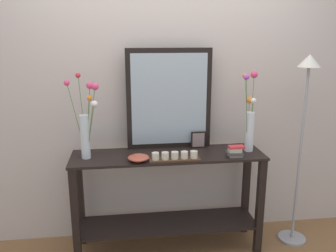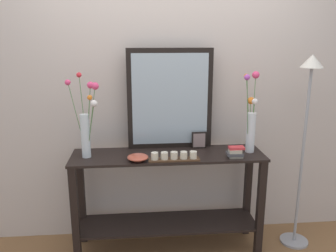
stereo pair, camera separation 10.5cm
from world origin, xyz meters
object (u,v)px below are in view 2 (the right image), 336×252
(floor_lamp, at_px, (306,121))
(mirror_leaning, at_px, (170,99))
(tall_vase_left, at_px, (86,123))
(picture_frame_small, at_px, (199,140))
(console_table, at_px, (168,191))
(vase_right, at_px, (251,120))
(book_stack, at_px, (235,152))
(candle_tray, at_px, (174,157))
(decorative_bowl, at_px, (138,157))

(floor_lamp, bearing_deg, mirror_leaning, 169.81)
(mirror_leaning, bearing_deg, tall_vase_left, -165.02)
(tall_vase_left, relative_size, picture_frame_small, 4.58)
(console_table, xyz_separation_m, vase_right, (0.67, 0.02, 0.59))
(tall_vase_left, distance_m, book_stack, 1.17)
(book_stack, bearing_deg, mirror_leaning, 148.18)
(tall_vase_left, height_order, vase_right, tall_vase_left)
(console_table, distance_m, mirror_leaning, 0.76)
(vase_right, xyz_separation_m, candle_tray, (-0.64, -0.16, -0.23))
(vase_right, xyz_separation_m, picture_frame_small, (-0.40, 0.11, -0.19))
(mirror_leaning, xyz_separation_m, vase_right, (0.64, -0.16, -0.15))
(console_table, bearing_deg, vase_right, 1.30)
(picture_frame_small, bearing_deg, floor_lamp, -9.99)
(candle_tray, xyz_separation_m, book_stack, (0.48, 0.02, 0.01))
(console_table, xyz_separation_m, mirror_leaning, (0.03, 0.17, 0.74))
(console_table, relative_size, vase_right, 2.39)
(mirror_leaning, bearing_deg, book_stack, -31.82)
(candle_tray, distance_m, book_stack, 0.48)
(book_stack, bearing_deg, vase_right, 41.71)
(book_stack, bearing_deg, tall_vase_left, 173.90)
(candle_tray, relative_size, picture_frame_small, 2.76)
(vase_right, distance_m, decorative_bowl, 0.96)
(console_table, distance_m, floor_lamp, 1.26)
(candle_tray, bearing_deg, decorative_bowl, 176.82)
(candle_tray, bearing_deg, floor_lamp, 6.57)
(candle_tray, bearing_deg, picture_frame_small, 48.62)
(vase_right, relative_size, decorative_bowl, 4.00)
(console_table, distance_m, decorative_bowl, 0.45)
(decorative_bowl, height_order, book_stack, book_stack)
(console_table, xyz_separation_m, decorative_bowl, (-0.24, -0.13, 0.35))
(mirror_leaning, height_order, tall_vase_left, mirror_leaning)
(console_table, bearing_deg, book_stack, -13.69)
(candle_tray, bearing_deg, console_table, 102.87)
(picture_frame_small, height_order, book_stack, picture_frame_small)
(floor_lamp, bearing_deg, picture_frame_small, 170.01)
(mirror_leaning, distance_m, book_stack, 0.68)
(vase_right, height_order, decorative_bowl, vase_right)
(picture_frame_small, relative_size, book_stack, 1.02)
(picture_frame_small, bearing_deg, candle_tray, -131.38)
(mirror_leaning, distance_m, decorative_bowl, 0.56)
(mirror_leaning, xyz_separation_m, book_stack, (0.48, -0.30, -0.37))
(candle_tray, height_order, floor_lamp, floor_lamp)
(decorative_bowl, height_order, floor_lamp, floor_lamp)
(console_table, distance_m, book_stack, 0.65)
(mirror_leaning, distance_m, candle_tray, 0.50)
(mirror_leaning, bearing_deg, decorative_bowl, -131.96)
(vase_right, relative_size, book_stack, 4.67)
(mirror_leaning, distance_m, tall_vase_left, 0.70)
(console_table, xyz_separation_m, candle_tray, (0.03, -0.15, 0.35))
(mirror_leaning, relative_size, floor_lamp, 0.51)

